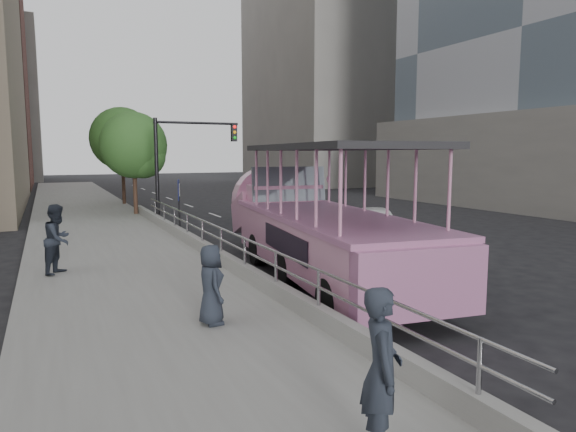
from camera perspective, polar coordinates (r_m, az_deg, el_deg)
name	(u,v)px	position (r m, az deg, el deg)	size (l,w,h in m)	color
ground	(347,277)	(14.95, 6.57, -6.73)	(160.00, 160.00, 0.00)	black
sidewalk	(101,235)	(22.66, -20.06, -2.03)	(5.50, 80.00, 0.30)	gray
kerb_wall	(221,257)	(15.34, -7.43, -4.55)	(0.24, 30.00, 0.36)	gray
guardrail	(221,235)	(15.22, -7.47, -2.11)	(0.07, 22.00, 0.71)	#A1A0A4
duck_boat	(313,227)	(14.96, 2.75, -1.23)	(4.16, 11.60, 3.77)	black
car	(377,222)	(21.69, 9.85, -0.71)	(1.58, 3.92, 1.34)	silver
pedestrian_near	(382,371)	(5.82, 10.35, -16.54)	(0.67, 0.44, 1.84)	#232933
pedestrian_mid	(58,239)	(15.12, -24.19, -2.35)	(0.92, 0.71, 1.88)	#232933
pedestrian_far	(211,285)	(9.88, -8.56, -7.55)	(0.75, 0.49, 1.53)	#232933
parking_sign	(179,203)	(20.64, -12.01, 1.47)	(0.19, 0.55, 2.52)	black
traffic_signal	(181,154)	(25.53, -11.78, 6.76)	(4.20, 0.32, 5.20)	black
street_tree_near	(136,148)	(28.59, -16.56, 7.27)	(3.52, 3.52, 5.72)	#372319
street_tree_far	(124,141)	(34.56, -17.79, 7.94)	(3.97, 3.97, 6.45)	#372319
midrise_stone_a	(349,49)	(65.12, 6.76, 17.97)	(20.00, 20.00, 32.00)	gray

